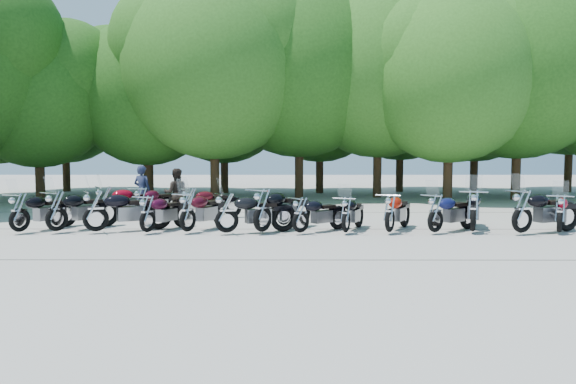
{
  "coord_description": "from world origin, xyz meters",
  "views": [
    {
      "loc": [
        0.05,
        -13.51,
        2.16
      ],
      "look_at": [
        0.0,
        1.5,
        1.1
      ],
      "focal_mm": 32.0,
      "sensor_mm": 36.0,
      "label": 1
    }
  ],
  "objects_px": {
    "motorcycle_9": "(390,211)",
    "motorcycle_6": "(263,209)",
    "motorcycle_14": "(106,202)",
    "motorcycle_10": "(436,212)",
    "motorcycle_8": "(346,213)",
    "rider_1": "(176,193)",
    "motorcycle_0": "(19,211)",
    "motorcycle_4": "(188,211)",
    "motorcycle_13": "(560,212)",
    "motorcycle_7": "(301,213)",
    "motorcycle_2": "(96,209)",
    "motorcycle_16": "(190,202)",
    "motorcycle_1": "(57,210)",
    "motorcycle_5": "(227,211)",
    "motorcycle_15": "(141,202)",
    "motorcycle_12": "(522,210)",
    "motorcycle_11": "(473,209)",
    "motorcycle_3": "(147,212)",
    "rider_0": "(142,191)"
  },
  "relations": [
    {
      "from": "motorcycle_7",
      "to": "rider_0",
      "type": "xyz_separation_m",
      "value": [
        -5.56,
        4.25,
        0.33
      ]
    },
    {
      "from": "motorcycle_12",
      "to": "motorcycle_9",
      "type": "bearing_deg",
      "value": 63.31
    },
    {
      "from": "motorcycle_13",
      "to": "motorcycle_2",
      "type": "bearing_deg",
      "value": 29.92
    },
    {
      "from": "motorcycle_2",
      "to": "motorcycle_16",
      "type": "height_order",
      "value": "motorcycle_2"
    },
    {
      "from": "motorcycle_9",
      "to": "motorcycle_13",
      "type": "distance_m",
      "value": 4.66
    },
    {
      "from": "motorcycle_7",
      "to": "motorcycle_14",
      "type": "bearing_deg",
      "value": 25.15
    },
    {
      "from": "motorcycle_16",
      "to": "rider_0",
      "type": "distance_m",
      "value": 2.42
    },
    {
      "from": "motorcycle_4",
      "to": "motorcycle_9",
      "type": "distance_m",
      "value": 5.58
    },
    {
      "from": "motorcycle_0",
      "to": "motorcycle_7",
      "type": "distance_m",
      "value": 7.77
    },
    {
      "from": "motorcycle_14",
      "to": "motorcycle_10",
      "type": "bearing_deg",
      "value": -138.64
    },
    {
      "from": "rider_1",
      "to": "motorcycle_8",
      "type": "bearing_deg",
      "value": 135.27
    },
    {
      "from": "motorcycle_9",
      "to": "motorcycle_12",
      "type": "height_order",
      "value": "motorcycle_12"
    },
    {
      "from": "motorcycle_9",
      "to": "motorcycle_0",
      "type": "bearing_deg",
      "value": 26.84
    },
    {
      "from": "rider_1",
      "to": "motorcycle_0",
      "type": "bearing_deg",
      "value": 36.76
    },
    {
      "from": "motorcycle_7",
      "to": "motorcycle_0",
      "type": "bearing_deg",
      "value": 48.47
    },
    {
      "from": "motorcycle_1",
      "to": "motorcycle_6",
      "type": "bearing_deg",
      "value": -149.21
    },
    {
      "from": "motorcycle_2",
      "to": "motorcycle_14",
      "type": "height_order",
      "value": "motorcycle_2"
    },
    {
      "from": "motorcycle_8",
      "to": "motorcycle_12",
      "type": "distance_m",
      "value": 4.78
    },
    {
      "from": "motorcycle_13",
      "to": "rider_1",
      "type": "xyz_separation_m",
      "value": [
        -11.38,
        3.78,
        0.24
      ]
    },
    {
      "from": "motorcycle_4",
      "to": "motorcycle_16",
      "type": "height_order",
      "value": "motorcycle_4"
    },
    {
      "from": "motorcycle_6",
      "to": "motorcycle_11",
      "type": "height_order",
      "value": "motorcycle_6"
    },
    {
      "from": "motorcycle_4",
      "to": "motorcycle_8",
      "type": "height_order",
      "value": "motorcycle_4"
    },
    {
      "from": "motorcycle_10",
      "to": "rider_1",
      "type": "relative_size",
      "value": 1.3
    },
    {
      "from": "motorcycle_14",
      "to": "motorcycle_2",
      "type": "bearing_deg",
      "value": 161.06
    },
    {
      "from": "motorcycle_13",
      "to": "rider_1",
      "type": "height_order",
      "value": "rider_1"
    },
    {
      "from": "motorcycle_4",
      "to": "motorcycle_11",
      "type": "bearing_deg",
      "value": -152.93
    },
    {
      "from": "motorcycle_8",
      "to": "motorcycle_11",
      "type": "xyz_separation_m",
      "value": [
        3.54,
        0.14,
        0.1
      ]
    },
    {
      "from": "motorcycle_2",
      "to": "motorcycle_3",
      "type": "relative_size",
      "value": 1.13
    },
    {
      "from": "motorcycle_5",
      "to": "motorcycle_7",
      "type": "relative_size",
      "value": 1.12
    },
    {
      "from": "motorcycle_14",
      "to": "rider_0",
      "type": "xyz_separation_m",
      "value": [
        0.8,
        1.43,
        0.25
      ]
    },
    {
      "from": "motorcycle_0",
      "to": "motorcycle_6",
      "type": "relative_size",
      "value": 0.9
    },
    {
      "from": "motorcycle_2",
      "to": "motorcycle_8",
      "type": "xyz_separation_m",
      "value": [
        6.93,
        -0.11,
        -0.1
      ]
    },
    {
      "from": "motorcycle_2",
      "to": "motorcycle_11",
      "type": "bearing_deg",
      "value": -118.49
    },
    {
      "from": "motorcycle_9",
      "to": "motorcycle_6",
      "type": "bearing_deg",
      "value": 27.15
    },
    {
      "from": "motorcycle_1",
      "to": "motorcycle_5",
      "type": "xyz_separation_m",
      "value": [
        4.77,
        -0.27,
        -0.01
      ]
    },
    {
      "from": "motorcycle_4",
      "to": "motorcycle_15",
      "type": "height_order",
      "value": "motorcycle_4"
    },
    {
      "from": "motorcycle_2",
      "to": "rider_1",
      "type": "xyz_separation_m",
      "value": [
        1.41,
        3.69,
        0.18
      ]
    },
    {
      "from": "motorcycle_0",
      "to": "motorcycle_3",
      "type": "height_order",
      "value": "motorcycle_0"
    },
    {
      "from": "motorcycle_3",
      "to": "motorcycle_14",
      "type": "distance_m",
      "value": 3.5
    },
    {
      "from": "motorcycle_4",
      "to": "motorcycle_7",
      "type": "height_order",
      "value": "motorcycle_4"
    },
    {
      "from": "motorcycle_1",
      "to": "motorcycle_6",
      "type": "xyz_separation_m",
      "value": [
        5.74,
        -0.15,
        0.05
      ]
    },
    {
      "from": "motorcycle_4",
      "to": "motorcycle_8",
      "type": "distance_m",
      "value": 4.38
    },
    {
      "from": "motorcycle_8",
      "to": "motorcycle_10",
      "type": "relative_size",
      "value": 0.93
    },
    {
      "from": "motorcycle_1",
      "to": "rider_0",
      "type": "bearing_deg",
      "value": -74.62
    },
    {
      "from": "motorcycle_9",
      "to": "motorcycle_14",
      "type": "relative_size",
      "value": 0.96
    },
    {
      "from": "motorcycle_1",
      "to": "motorcycle_13",
      "type": "distance_m",
      "value": 13.91
    },
    {
      "from": "motorcycle_6",
      "to": "motorcycle_15",
      "type": "distance_m",
      "value": 4.96
    },
    {
      "from": "motorcycle_7",
      "to": "motorcycle_14",
      "type": "height_order",
      "value": "motorcycle_14"
    },
    {
      "from": "motorcycle_2",
      "to": "motorcycle_10",
      "type": "height_order",
      "value": "motorcycle_2"
    },
    {
      "from": "motorcycle_7",
      "to": "motorcycle_16",
      "type": "xyz_separation_m",
      "value": [
        -3.59,
        2.89,
        0.04
      ]
    }
  ]
}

